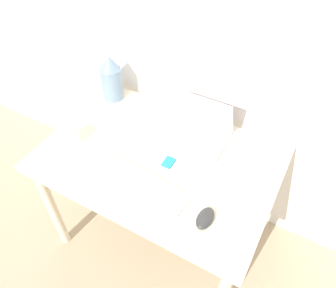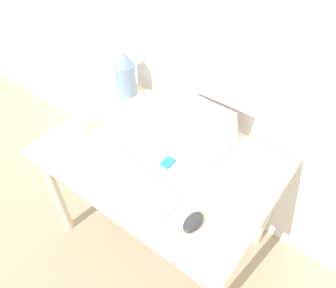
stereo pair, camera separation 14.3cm
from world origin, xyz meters
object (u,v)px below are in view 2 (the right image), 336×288
object	(u,v)px
mug	(76,127)
vase	(125,74)
keyboard	(136,179)
mp3_player	(168,162)
laptop	(200,130)
mouse	(193,222)

from	to	relation	value
mug	vase	bearing A→B (deg)	94.75
keyboard	mp3_player	xyz separation A→B (m)	(0.05, 0.16, -0.01)
laptop	keyboard	world-z (taller)	laptop
keyboard	vase	xyz separation A→B (m)	(-0.46, 0.44, 0.12)
vase	mug	world-z (taller)	vase
laptop	vase	world-z (taller)	vase
mp3_player	mug	size ratio (longest dim) A/B	0.66
vase	mug	distance (m)	0.41
keyboard	mouse	xyz separation A→B (m)	(0.32, -0.03, 0.01)
laptop	mouse	xyz separation A→B (m)	(0.25, -0.42, -0.03)
mouse	mp3_player	xyz separation A→B (m)	(-0.27, 0.19, -0.01)
keyboard	mouse	world-z (taller)	mouse
mouse	vase	world-z (taller)	vase
laptop	mug	size ratio (longest dim) A/B	3.52
vase	mug	xyz separation A→B (m)	(0.03, -0.40, -0.08)
laptop	keyboard	xyz separation A→B (m)	(-0.07, -0.39, -0.04)
laptop	vase	bearing A→B (deg)	174.26
mp3_player	mug	xyz separation A→B (m)	(-0.47, -0.12, 0.04)
keyboard	mouse	bearing A→B (deg)	-4.83
vase	laptop	bearing A→B (deg)	-5.74
keyboard	vase	world-z (taller)	vase
laptop	mug	xyz separation A→B (m)	(-0.49, -0.35, -0.00)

